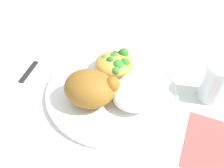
# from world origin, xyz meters

# --- Properties ---
(ground_plane) EXTENTS (2.00, 2.00, 0.00)m
(ground_plane) POSITION_xyz_m (0.00, 0.00, 0.00)
(ground_plane) COLOR silver
(plate) EXTENTS (0.30, 0.30, 0.02)m
(plate) POSITION_xyz_m (0.00, 0.00, 0.01)
(plate) COLOR white
(plate) RESTS_ON ground_plane
(roasted_chicken) EXTENTS (0.11, 0.09, 0.07)m
(roasted_chicken) POSITION_xyz_m (-0.03, -0.05, 0.05)
(roasted_chicken) COLOR brown
(roasted_chicken) RESTS_ON plate
(rice_pile) EXTENTS (0.09, 0.09, 0.04)m
(rice_pile) POSITION_xyz_m (0.06, -0.02, 0.03)
(rice_pile) COLOR silver
(rice_pile) RESTS_ON plate
(mac_cheese_with_broccoli) EXTENTS (0.09, 0.09, 0.05)m
(mac_cheese_with_broccoli) POSITION_xyz_m (-0.01, 0.06, 0.04)
(mac_cheese_with_broccoli) COLOR gold
(mac_cheese_with_broccoli) RESTS_ON plate
(fork) EXTENTS (0.03, 0.14, 0.01)m
(fork) POSITION_xyz_m (-0.20, 0.02, 0.00)
(fork) COLOR #B2B2B7
(fork) RESTS_ON ground_plane
(knife) EXTENTS (0.03, 0.19, 0.01)m
(knife) POSITION_xyz_m (-0.23, 0.03, 0.00)
(knife) COLOR black
(knife) RESTS_ON ground_plane
(water_glass) EXTENTS (0.06, 0.06, 0.09)m
(water_glass) POSITION_xyz_m (0.21, 0.06, 0.04)
(water_glass) COLOR silver
(water_glass) RESTS_ON ground_plane
(napkin) EXTENTS (0.09, 0.13, 0.00)m
(napkin) POSITION_xyz_m (0.21, -0.07, 0.00)
(napkin) COLOR #DB4C47
(napkin) RESTS_ON ground_plane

